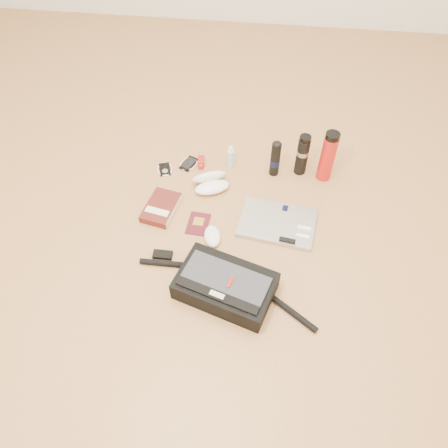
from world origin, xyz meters
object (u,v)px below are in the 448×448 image
Objects in this scene: messenger_bag at (225,286)px; thermos_red at (328,156)px; book at (161,208)px; thermos_black at (302,155)px; laptop at (277,223)px.

messenger_bag is 2.74× the size of thermos_red.
thermos_red is (0.77, 0.32, 0.12)m from book.
book is 0.84m from thermos_red.
messenger_bag is 3.32× the size of thermos_black.
laptop is 0.39m from thermos_black.
messenger_bag is at bearing -37.39° from book.
book is 0.74m from thermos_black.
book is (-0.55, 0.02, 0.01)m from laptop.
thermos_black reaches higher than messenger_bag.
thermos_red is at bearing -11.12° from thermos_black.
laptop is (0.20, 0.38, -0.04)m from messenger_bag.
thermos_red is at bearing 34.19° from book.
thermos_red is at bearing 77.38° from messenger_bag.
thermos_black is (0.65, 0.34, 0.10)m from book.
thermos_black is (0.30, 0.75, 0.07)m from messenger_bag.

